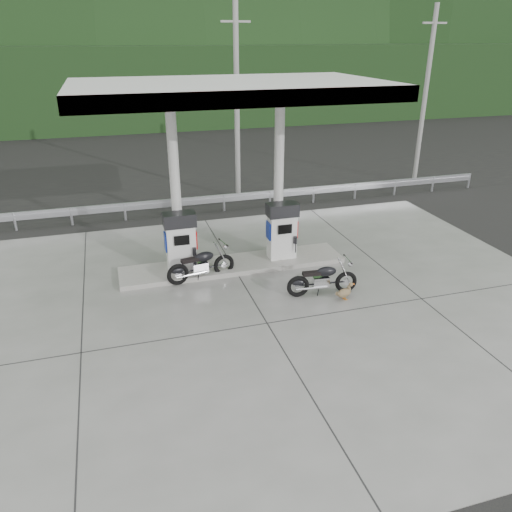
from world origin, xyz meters
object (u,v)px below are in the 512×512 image
object	(u,v)px
gas_pump_left	(181,242)
gas_pump_right	(282,231)
duck	(344,293)
motorcycle_right	(201,265)
motorcycle_left	(322,280)

from	to	relation	value
gas_pump_left	gas_pump_right	distance (m)	3.20
gas_pump_right	duck	size ratio (longest dim) A/B	3.22
gas_pump_right	motorcycle_right	size ratio (longest dim) A/B	0.91
motorcycle_right	motorcycle_left	bearing A→B (deg)	-42.11
gas_pump_left	gas_pump_right	xyz separation A→B (m)	(3.20, 0.00, 0.00)
gas_pump_right	motorcycle_right	bearing A→B (deg)	-168.27
gas_pump_left	motorcycle_left	world-z (taller)	gas_pump_left
motorcycle_left	motorcycle_right	size ratio (longest dim) A/B	0.96
gas_pump_left	motorcycle_right	bearing A→B (deg)	-49.34
motorcycle_right	duck	size ratio (longest dim) A/B	3.54
gas_pump_right	motorcycle_left	distance (m)	2.54
gas_pump_right	duck	xyz separation A→B (m)	(0.81, -2.92, -0.85)
gas_pump_left	duck	size ratio (longest dim) A/B	3.22
motorcycle_left	motorcycle_right	xyz separation A→B (m)	(-3.07, 1.88, 0.02)
gas_pump_left	motorcycle_right	world-z (taller)	gas_pump_left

